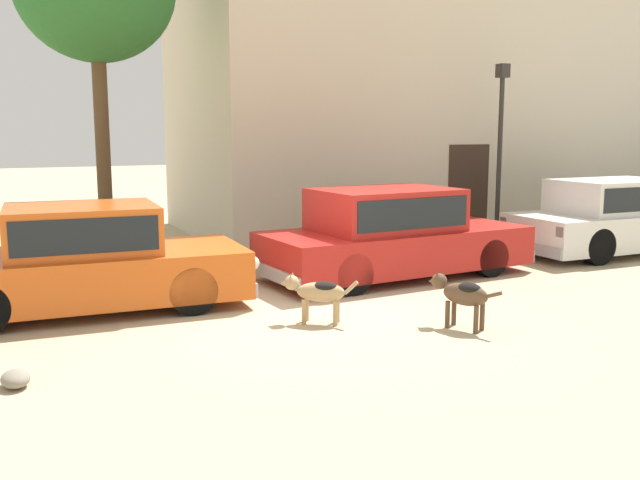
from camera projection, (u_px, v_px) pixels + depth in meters
name	position (u px, v px, depth m)	size (l,w,h in m)	color
ground_plane	(311.00, 308.00, 9.62)	(80.00, 80.00, 0.00)	tan
parked_sedan_nearest	(86.00, 259.00, 9.43)	(4.44, 2.11, 1.43)	#D15619
parked_sedan_second	(391.00, 233.00, 11.56)	(4.74, 2.10, 1.48)	#AD1E19
parked_sedan_third	(618.00, 216.00, 13.78)	(4.77, 1.89, 1.47)	silver
apartment_block	(483.00, 43.00, 18.57)	(15.95, 5.32, 9.44)	beige
stray_dog_spotted	(462.00, 293.00, 8.55)	(0.50, 0.93, 0.69)	brown
stray_dog_tan	(317.00, 291.00, 8.79)	(0.86, 0.64, 0.64)	tan
street_lamp	(500.00, 130.00, 14.70)	(0.22, 0.22, 3.78)	#2D2B28
rubble_pile	(15.00, 379.00, 6.63)	(0.36, 0.26, 0.17)	gray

